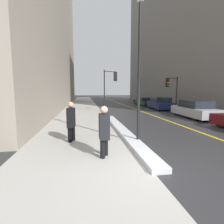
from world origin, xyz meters
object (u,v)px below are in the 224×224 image
Objects in this scene: traffic_light_near at (111,82)px; traffic_light_far at (171,86)px; parked_car_silver at (195,110)px; pedestrian_in_glasses at (71,120)px; pedestrian_with_shoulder_bag at (104,129)px; parked_car_dark_green at (144,101)px; parked_car_navy at (160,104)px; lamp_post at (139,59)px.

traffic_light_near is 6.11m from traffic_light_far.
pedestrian_in_glasses is at bearing 122.29° from parked_car_silver.
traffic_light_near reaches higher than pedestrian_in_glasses.
traffic_light_near is 2.53× the size of pedestrian_with_shoulder_bag.
traffic_light_near reaches higher than pedestrian_with_shoulder_bag.
traffic_light_near reaches higher than traffic_light_far.
pedestrian_with_shoulder_bag is at bearing 134.16° from parked_car_silver.
pedestrian_in_glasses reaches higher than pedestrian_with_shoulder_bag.
pedestrian_with_shoulder_bag is (-8.07, -11.41, -1.62)m from traffic_light_far.
pedestrian_in_glasses is (-1.13, 1.84, 0.02)m from pedestrian_with_shoulder_bag.
parked_car_dark_green is (-0.21, 7.32, -1.96)m from traffic_light_far.
parked_car_silver is (7.82, 6.99, -0.27)m from pedestrian_with_shoulder_bag.
parked_car_dark_green is (5.87, 7.01, -2.38)m from traffic_light_near.
pedestrian_in_glasses is (-9.20, -9.57, -1.61)m from traffic_light_far.
parked_car_navy is (7.79, 13.24, -0.25)m from pedestrian_with_shoulder_bag.
traffic_light_far is at bearing -9.17° from traffic_light_near.
pedestrian_in_glasses reaches higher than parked_car_dark_green.
lamp_post is at bearing 158.90° from parked_car_dark_green.
parked_car_navy is (5.80, 1.52, -2.29)m from traffic_light_near.
traffic_light_near is at bearing 139.00° from parked_car_dark_green.
traffic_light_far is 14.07m from pedestrian_with_shoulder_bag.
parked_car_dark_green is (0.07, 5.49, -0.09)m from parked_car_navy.
pedestrian_with_shoulder_bag reaches higher than parked_car_silver.
parked_car_navy reaches higher than parked_car_dark_green.
pedestrian_with_shoulder_bag is at bearing -139.60° from lamp_post.
lamp_post is at bearing -98.98° from traffic_light_near.
parked_car_navy is at bearing 150.46° from pedestrian_with_shoulder_bag.
parked_car_navy is at bearing 2.66° from parked_car_silver.
pedestrian_with_shoulder_bag is at bearing 156.18° from parked_car_dark_green.
traffic_light_near is at bearing 171.32° from pedestrian_with_shoulder_bag.
parked_car_silver is at bearing -175.34° from parked_car_navy.
traffic_light_far is at bearing 57.02° from lamp_post.
parked_car_silver is 6.25m from parked_car_navy.
parked_car_navy is 5.49m from parked_car_dark_green.
parked_car_silver is (8.95, 5.15, -0.28)m from pedestrian_in_glasses.
traffic_light_far is 0.72× the size of parked_car_dark_green.
traffic_light_far is 13.37m from pedestrian_in_glasses.
pedestrian_with_shoulder_bag reaches higher than parked_car_navy.
traffic_light_near is 6.42m from parked_car_navy.
parked_car_navy is at bearing 8.42° from traffic_light_near.
lamp_post reaches higher than traffic_light_near.
parked_car_navy is at bearing 178.23° from parked_car_dark_green.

